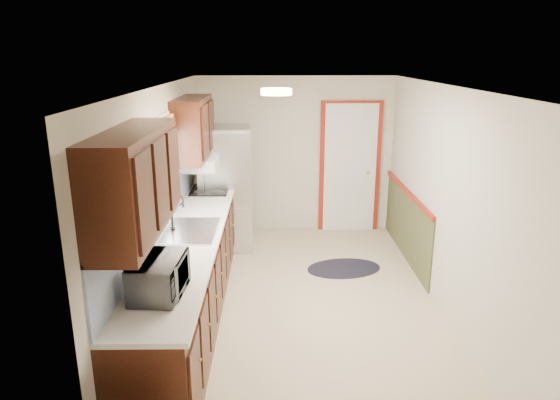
{
  "coord_description": "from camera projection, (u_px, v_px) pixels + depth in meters",
  "views": [
    {
      "loc": [
        -0.32,
        -5.09,
        2.71
      ],
      "look_at": [
        -0.26,
        0.22,
        1.15
      ],
      "focal_mm": 32.0,
      "sensor_mm": 36.0,
      "label": 1
    }
  ],
  "objects": [
    {
      "name": "kitchen_run",
      "position": [
        186.0,
        246.0,
        5.13
      ],
      "size": [
        0.63,
        4.0,
        2.2
      ],
      "color": "black",
      "rests_on": "ground"
    },
    {
      "name": "cooktop",
      "position": [
        210.0,
        190.0,
        6.71
      ],
      "size": [
        0.5,
        0.6,
        0.02
      ],
      "primitive_type": "cube",
      "color": "black",
      "rests_on": "kitchen_run"
    },
    {
      "name": "back_wall_trim",
      "position": [
        361.0,
        179.0,
        7.53
      ],
      "size": [
        1.12,
        2.3,
        2.08
      ],
      "color": "maroon",
      "rests_on": "ground"
    },
    {
      "name": "rug",
      "position": [
        344.0,
        268.0,
        6.54
      ],
      "size": [
        1.07,
        0.8,
        0.01
      ],
      "primitive_type": "ellipsoid",
      "rotation": [
        0.0,
        0.0,
        0.19
      ],
      "color": "black",
      "rests_on": "ground"
    },
    {
      "name": "refrigerator",
      "position": [
        225.0,
        188.0,
        7.1
      ],
      "size": [
        0.79,
        0.76,
        1.75
      ],
      "rotation": [
        0.0,
        0.0,
        0.09
      ],
      "color": "#B7B7BC",
      "rests_on": "ground"
    },
    {
      "name": "room_shell",
      "position": [
        305.0,
        201.0,
        5.31
      ],
      "size": [
        3.2,
        5.2,
        2.52
      ],
      "color": "#CBB58F",
      "rests_on": "ground"
    },
    {
      "name": "microwave",
      "position": [
        159.0,
        273.0,
        3.77
      ],
      "size": [
        0.33,
        0.55,
        0.36
      ],
      "primitive_type": "imported",
      "rotation": [
        0.0,
        0.0,
        1.5
      ],
      "color": "white",
      "rests_on": "kitchen_run"
    },
    {
      "name": "ceiling_fixture",
      "position": [
        276.0,
        92.0,
        4.79
      ],
      "size": [
        0.3,
        0.3,
        0.06
      ],
      "primitive_type": "cylinder",
      "color": "#FFD88C",
      "rests_on": "room_shell"
    }
  ]
}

